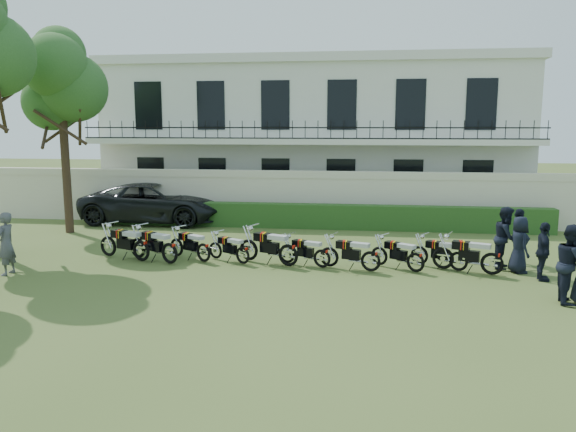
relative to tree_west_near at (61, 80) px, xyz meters
name	(u,v)px	position (x,y,z in m)	size (l,w,h in m)	color
ground	(274,273)	(8.96, -5.00, -5.89)	(100.00, 100.00, 0.00)	#425321
perimeter_wall	(303,197)	(8.96, 3.00, -4.72)	(30.00, 0.35, 2.30)	beige
hedge	(325,216)	(9.96, 2.20, -5.39)	(18.00, 0.60, 1.00)	#244A1A
building	(316,135)	(8.96, 8.96, -2.18)	(20.40, 9.60, 7.40)	silver
tree_west_near	(61,80)	(0.00, 0.00, 0.00)	(3.40, 3.20, 7.90)	#473323
motorcycle_0	(141,246)	(4.67, -4.25, -5.37)	(1.96, 0.91, 1.12)	black
motorcycle_1	(169,248)	(5.66, -4.45, -5.38)	(1.88, 1.00, 1.11)	black
motorcycle_2	(204,248)	(6.62, -4.09, -5.43)	(1.63, 1.02, 1.01)	black
motorcycle_3	(243,251)	(7.87, -4.16, -5.47)	(1.51, 0.90, 0.92)	black
motorcycle_4	(288,250)	(9.29, -4.28, -5.36)	(1.98, 0.99, 1.15)	black
motorcycle_5	(322,254)	(10.31, -4.30, -5.45)	(1.66, 0.78, 0.95)	black
motorcycle_6	(371,256)	(11.74, -4.56, -5.42)	(1.82, 0.77, 1.03)	black
motorcycle_7	(416,258)	(13.02, -4.45, -5.44)	(1.54, 1.07, 0.98)	black
motorcycle_8	(459,257)	(14.27, -4.15, -5.44)	(1.59, 1.00, 0.98)	black
motorcycle_9	(492,258)	(15.14, -4.48, -5.38)	(1.92, 0.89, 1.10)	black
suv	(155,203)	(2.49, 2.66, -5.03)	(2.86, 6.21, 1.72)	black
inspector	(6,244)	(1.47, -6.19, -4.99)	(0.66, 0.43, 1.80)	#5A5A5F
officer_1	(572,264)	(16.44, -6.76, -4.93)	(0.93, 0.72, 1.91)	black
officer_2	(543,252)	(16.38, -4.81, -5.08)	(0.95, 0.40, 1.62)	black
officer_3	(519,245)	(15.96, -4.00, -5.07)	(0.80, 0.52, 1.64)	black
officer_4	(506,238)	(15.70, -3.54, -4.96)	(0.90, 0.70, 1.85)	black
officer_5	(518,236)	(16.20, -2.94, -5.03)	(1.00, 0.42, 1.71)	black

